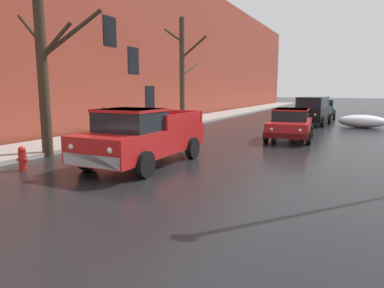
% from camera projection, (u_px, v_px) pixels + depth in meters
% --- Properties ---
extents(left_sidewalk_slab, '(2.84, 80.00, 0.15)m').
position_uv_depth(left_sidewalk_slab, '(159.00, 126.00, 21.35)').
color(left_sidewalk_slab, gray).
rests_on(left_sidewalk_slab, ground).
extents(brick_townhouse_facade, '(0.63, 80.00, 11.01)m').
position_uv_depth(brick_townhouse_facade, '(131.00, 37.00, 21.33)').
color(brick_townhouse_facade, brown).
rests_on(brick_townhouse_facade, ground).
extents(snow_bank_near_corner_left, '(2.61, 0.95, 0.62)m').
position_uv_depth(snow_bank_near_corner_left, '(168.00, 127.00, 18.66)').
color(snow_bank_near_corner_left, white).
rests_on(snow_bank_near_corner_left, ground).
extents(snow_bank_near_corner_right, '(2.72, 1.38, 0.77)m').
position_uv_depth(snow_bank_near_corner_right, '(362.00, 121.00, 21.13)').
color(snow_bank_near_corner_right, white).
rests_on(snow_bank_near_corner_right, ground).
extents(bare_tree_second_along_sidewalk, '(3.44, 2.54, 6.46)m').
position_uv_depth(bare_tree_second_along_sidewalk, '(43.00, 56.00, 11.61)').
color(bare_tree_second_along_sidewalk, '#382B1E').
rests_on(bare_tree_second_along_sidewalk, ground).
extents(bare_tree_mid_block, '(2.24, 2.96, 6.47)m').
position_uv_depth(bare_tree_mid_block, '(183.00, 71.00, 20.63)').
color(bare_tree_mid_block, '#423323').
rests_on(bare_tree_mid_block, ground).
extents(pickup_truck_red_approaching_near_lane, '(2.19, 4.90, 1.76)m').
position_uv_depth(pickup_truck_red_approaching_near_lane, '(142.00, 137.00, 10.66)').
color(pickup_truck_red_approaching_near_lane, red).
rests_on(pickup_truck_red_approaching_near_lane, ground).
extents(sedan_red_parked_kerbside_close, '(2.25, 4.32, 1.42)m').
position_uv_depth(sedan_red_parked_kerbside_close, '(290.00, 123.00, 16.09)').
color(sedan_red_parked_kerbside_close, red).
rests_on(sedan_red_parked_kerbside_close, ground).
extents(suv_black_parked_kerbside_mid, '(2.24, 4.44, 1.82)m').
position_uv_depth(suv_black_parked_kerbside_mid, '(312.00, 110.00, 22.73)').
color(suv_black_parked_kerbside_mid, black).
rests_on(suv_black_parked_kerbside_mid, ground).
extents(sedan_green_parked_far_down_block, '(2.12, 4.23, 1.42)m').
position_uv_depth(sedan_green_parked_far_down_block, '(323.00, 109.00, 28.12)').
color(sedan_green_parked_far_down_block, '#1E5633').
rests_on(sedan_green_parked_far_down_block, ground).
extents(fire_hydrant, '(0.42, 0.22, 0.71)m').
position_uv_depth(fire_hydrant, '(22.00, 158.00, 9.96)').
color(fire_hydrant, '#B21E19').
rests_on(fire_hydrant, ground).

